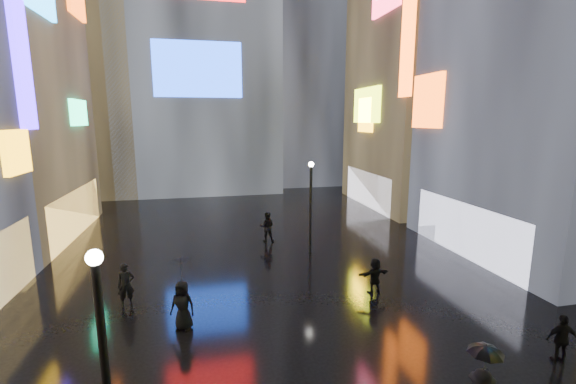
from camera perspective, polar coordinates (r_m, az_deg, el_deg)
name	(u,v)px	position (r m, az deg, el deg)	size (l,w,h in m)	color
ground	(258,253)	(22.26, -4.49, -8.95)	(140.00, 140.00, 0.00)	black
building_right_far	(428,41)	(36.64, 19.97, 20.31)	(10.28, 12.00, 28.00)	black
tower_flank_right	(300,38)	(49.18, 1.86, 21.86)	(12.00, 12.00, 34.00)	black
tower_flank_left	(83,62)	(44.56, -28.11, 16.61)	(10.00, 10.00, 26.00)	black
lamp_near	(105,364)	(8.66, -25.52, -21.97)	(0.30, 0.30, 5.20)	black
lamp_far	(311,202)	(21.53, 3.39, -1.46)	(0.30, 0.30, 5.20)	black
pedestrian_3	(562,339)	(15.32, 35.50, -17.29)	(0.92, 0.38, 1.58)	black
pedestrian_4	(183,305)	(14.88, -15.35, -15.90)	(0.88, 0.58, 1.81)	black
pedestrian_5	(375,276)	(17.53, 12.74, -12.00)	(1.46, 0.46, 1.57)	black
pedestrian_6	(126,285)	(17.24, -22.88, -12.60)	(0.66, 0.43, 1.80)	black
pedestrian_7	(267,227)	(23.90, -3.13, -5.19)	(0.91, 0.71, 1.87)	black
umbrella_1	(485,358)	(10.80, 27.15, -21.02)	(0.79, 0.79, 0.69)	black
umbrella_2	(181,270)	(14.33, -15.63, -11.03)	(0.99, 1.01, 0.90)	black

